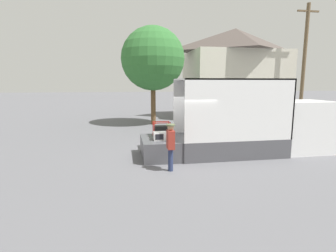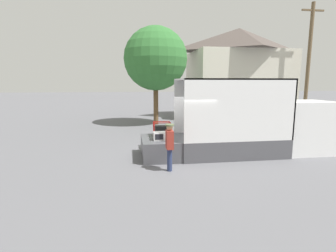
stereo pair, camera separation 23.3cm
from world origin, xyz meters
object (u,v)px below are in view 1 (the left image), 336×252
object	(u,v)px
box_truck	(267,130)
utility_pole	(304,62)
worker_person	(171,142)
street_tree	(153,59)
microwave	(160,136)
portable_generator	(162,131)

from	to	relation	value
box_truck	utility_pole	xyz separation A→B (m)	(7.81, 8.42, 3.74)
worker_person	utility_pole	size ratio (longest dim) A/B	0.19
utility_pole	worker_person	bearing A→B (deg)	-140.81
box_truck	street_tree	distance (m)	10.57
box_truck	microwave	size ratio (longest dim) A/B	13.40
box_truck	portable_generator	size ratio (longest dim) A/B	9.30
microwave	street_tree	size ratio (longest dim) A/B	0.07
utility_pole	street_tree	xyz separation A→B (m)	(-11.97, 0.49, 0.12)
worker_person	street_tree	distance (m)	11.42
microwave	portable_generator	bearing A→B (deg)	76.20
utility_pole	box_truck	bearing A→B (deg)	-132.84
box_truck	utility_pole	size ratio (longest dim) A/B	0.76
microwave	worker_person	bearing A→B (deg)	-83.44
box_truck	microwave	xyz separation A→B (m)	(-4.94, -0.34, -0.02)
box_truck	microwave	bearing A→B (deg)	-176.11
worker_person	utility_pole	bearing A→B (deg)	39.19
microwave	portable_generator	distance (m)	0.86
box_truck	worker_person	distance (m)	5.10
portable_generator	microwave	bearing A→B (deg)	-103.80
box_truck	worker_person	bearing A→B (deg)	-158.98
microwave	portable_generator	size ratio (longest dim) A/B	0.69
worker_person	street_tree	world-z (taller)	street_tree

